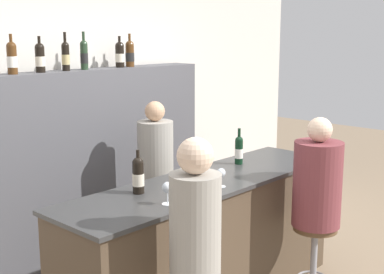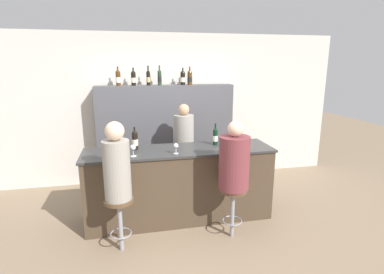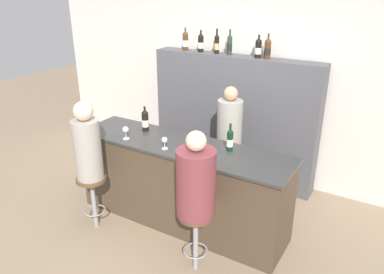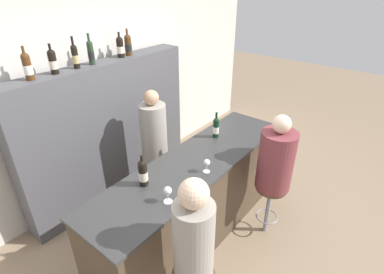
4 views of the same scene
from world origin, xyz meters
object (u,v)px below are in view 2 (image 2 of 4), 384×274
at_px(bar_stool_right, 233,200).
at_px(wine_glass_0, 133,148).
at_px(guest_seated_right, 234,161).
at_px(wine_bottle_backbar_0, 118,78).
at_px(guest_seated_left, 117,165).
at_px(wine_bottle_backbar_5, 190,77).
at_px(wine_bottle_counter_1, 215,136).
at_px(bar_stool_left, 120,211).
at_px(wine_bottle_backbar_4, 183,78).
at_px(wine_glass_1, 176,146).
at_px(wine_bottle_backbar_1, 133,78).
at_px(wine_bottle_backbar_3, 160,77).
at_px(wine_bottle_counter_0, 135,140).
at_px(bartender, 184,153).
at_px(wine_bottle_backbar_2, 148,78).

bearing_deg(bar_stool_right, wine_glass_0, 160.47).
bearing_deg(guest_seated_right, wine_bottle_backbar_0, 124.11).
relative_size(wine_glass_0, bar_stool_right, 0.23).
relative_size(wine_glass_0, guest_seated_left, 0.17).
bearing_deg(wine_bottle_backbar_0, wine_bottle_backbar_5, 0.00).
height_order(wine_bottle_counter_1, bar_stool_left, wine_bottle_counter_1).
xyz_separation_m(wine_bottle_backbar_4, bar_stool_left, (-1.09, -1.93, -1.36)).
distance_m(wine_bottle_backbar_5, bar_stool_right, 2.37).
bearing_deg(wine_glass_1, bar_stool_right, -33.26).
distance_m(wine_bottle_backbar_1, bar_stool_right, 2.60).
bearing_deg(wine_bottle_backbar_1, wine_bottle_backbar_3, 0.00).
xyz_separation_m(wine_bottle_counter_1, guest_seated_right, (0.02, -0.72, -0.12)).
distance_m(wine_bottle_counter_0, guest_seated_left, 0.76).
xyz_separation_m(wine_bottle_backbar_0, bar_stool_left, (-0.02, -1.93, -1.37)).
bearing_deg(bartender, guest_seated_right, -76.34).
xyz_separation_m(wine_bottle_counter_0, wine_bottle_backbar_1, (0.05, 1.21, 0.74)).
height_order(wine_glass_0, guest_seated_left, guest_seated_left).
distance_m(wine_bottle_backbar_0, wine_bottle_backbar_1, 0.24).
relative_size(wine_bottle_counter_1, wine_bottle_backbar_3, 0.92).
bearing_deg(wine_bottle_counter_0, wine_bottle_backbar_4, 54.41).
relative_size(wine_bottle_backbar_3, wine_bottle_backbar_5, 1.06).
distance_m(wine_glass_1, bar_stool_right, 0.95).
relative_size(wine_bottle_backbar_2, wine_bottle_backbar_4, 1.13).
xyz_separation_m(wine_bottle_counter_0, bartender, (0.78, 0.66, -0.43)).
relative_size(bar_stool_left, bartender, 0.43).
distance_m(wine_bottle_backbar_3, wine_bottle_backbar_4, 0.39).
height_order(bar_stool_right, bartender, bartender).
bearing_deg(wine_glass_0, wine_bottle_backbar_2, 78.10).
xyz_separation_m(wine_glass_0, bartender, (0.81, 0.97, -0.41)).
distance_m(wine_bottle_backbar_1, wine_bottle_backbar_5, 0.94).
xyz_separation_m(wine_bottle_backbar_5, wine_glass_1, (-0.50, -1.53, -0.77)).
bearing_deg(bartender, wine_bottle_backbar_0, 150.35).
distance_m(bar_stool_left, bartender, 1.71).
bearing_deg(wine_bottle_backbar_0, wine_glass_1, -65.70).
bearing_deg(wine_bottle_backbar_4, bar_stool_left, -119.35).
bearing_deg(wine_bottle_backbar_3, bar_stool_right, -71.75).
relative_size(guest_seated_right, bartender, 0.55).
bearing_deg(wine_bottle_counter_1, bar_stool_right, -88.60).
bearing_deg(wine_bottle_counter_1, wine_glass_0, -164.51).
relative_size(wine_bottle_backbar_3, wine_glass_0, 2.21).
bearing_deg(wine_bottle_counter_1, wine_bottle_backbar_5, 94.98).
distance_m(wine_bottle_backbar_3, bar_stool_left, 2.47).
height_order(wine_bottle_counter_1, wine_bottle_backbar_4, wine_bottle_backbar_4).
relative_size(wine_bottle_counter_1, bar_stool_left, 0.47).
relative_size(wine_bottle_backbar_4, bartender, 0.19).
height_order(wine_bottle_backbar_1, guest_seated_left, wine_bottle_backbar_1).
bearing_deg(wine_bottle_backbar_1, bar_stool_left, -97.80).
xyz_separation_m(wine_bottle_backbar_2, bartender, (0.49, -0.55, -1.18)).
bearing_deg(wine_bottle_backbar_1, wine_bottle_backbar_0, 180.00).
relative_size(wine_bottle_backbar_4, wine_bottle_backbar_5, 0.93).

